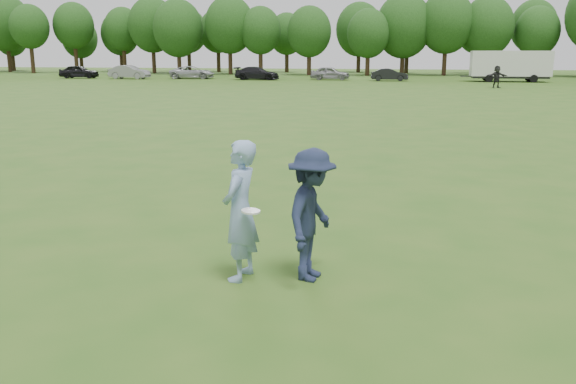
% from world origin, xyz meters
% --- Properties ---
extents(ground, '(200.00, 200.00, 0.00)m').
position_xyz_m(ground, '(0.00, 0.00, 0.00)').
color(ground, '#2B5317').
rests_on(ground, ground).
extents(thrower, '(0.60, 0.82, 2.09)m').
position_xyz_m(thrower, '(0.33, -0.18, 1.05)').
color(thrower, '#84A2CC').
rests_on(thrower, ground).
extents(defender, '(0.95, 1.39, 1.97)m').
position_xyz_m(defender, '(1.37, -0.01, 0.99)').
color(defender, '#1B243D').
rests_on(defender, ground).
extents(player_far_d, '(1.90, 1.18, 1.95)m').
position_xyz_m(player_far_d, '(11.05, 48.64, 0.98)').
color(player_far_d, black).
rests_on(player_far_d, ground).
extents(car_a, '(4.68, 2.38, 1.53)m').
position_xyz_m(car_a, '(-34.80, 59.22, 0.76)').
color(car_a, black).
rests_on(car_a, ground).
extents(car_b, '(4.77, 1.83, 1.55)m').
position_xyz_m(car_b, '(-28.21, 58.67, 0.77)').
color(car_b, gray).
rests_on(car_b, ground).
extents(car_c, '(5.39, 2.91, 1.44)m').
position_xyz_m(car_c, '(-21.19, 60.38, 0.72)').
color(car_c, '#AAA9AE').
rests_on(car_c, ground).
extents(car_d, '(5.06, 2.23, 1.45)m').
position_xyz_m(car_d, '(-13.18, 59.11, 0.72)').
color(car_d, black).
rests_on(car_d, ground).
extents(car_e, '(4.39, 1.86, 1.48)m').
position_xyz_m(car_e, '(-5.10, 60.35, 0.74)').
color(car_e, gray).
rests_on(car_e, ground).
extents(car_f, '(4.07, 1.63, 1.32)m').
position_xyz_m(car_f, '(1.48, 59.26, 0.66)').
color(car_f, black).
rests_on(car_f, ground).
extents(disc_in_play, '(0.27, 0.27, 0.05)m').
position_xyz_m(disc_in_play, '(0.56, -0.44, 1.12)').
color(disc_in_play, white).
rests_on(disc_in_play, ground).
extents(cargo_trailer, '(9.00, 2.75, 3.20)m').
position_xyz_m(cargo_trailer, '(13.95, 59.71, 1.78)').
color(cargo_trailer, silver).
rests_on(cargo_trailer, ground).
extents(treeline, '(130.35, 18.39, 11.74)m').
position_xyz_m(treeline, '(2.81, 76.90, 6.26)').
color(treeline, '#332114').
rests_on(treeline, ground).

